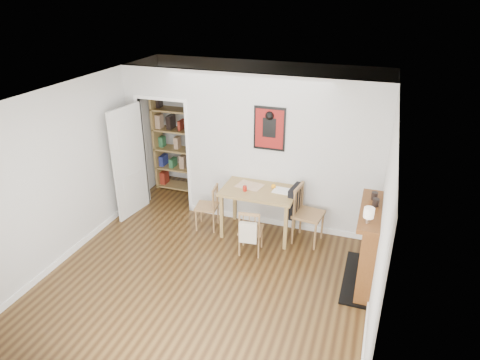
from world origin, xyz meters
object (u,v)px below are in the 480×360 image
at_px(bookshelf, 177,140).
at_px(ceramic_jar_a, 376,202).
at_px(chair_left, 207,207).
at_px(notebook, 283,191).
at_px(fireplace, 370,244).
at_px(dining_table, 259,195).
at_px(red_glass, 245,188).
at_px(orange_fruit, 274,186).
at_px(chair_right, 307,214).
at_px(chair_front, 251,230).
at_px(ceramic_jar_b, 374,196).
at_px(mantel_lamp, 369,214).

relative_size(bookshelf, ceramic_jar_a, 19.50).
bearing_deg(chair_left, notebook, 7.67).
relative_size(chair_left, fireplace, 0.64).
distance_m(dining_table, fireplace, 1.95).
relative_size(chair_left, red_glass, 9.23).
distance_m(chair_left, notebook, 1.36).
height_order(chair_left, orange_fruit, orange_fruit).
bearing_deg(chair_right, fireplace, -36.96).
xyz_separation_m(chair_front, notebook, (0.34, 0.65, 0.43)).
bearing_deg(bookshelf, ceramic_jar_a, -24.96).
relative_size(dining_table, ceramic_jar_b, 10.91).
bearing_deg(chair_right, dining_table, -178.25).
xyz_separation_m(chair_left, orange_fruit, (1.10, 0.23, 0.46)).
bearing_deg(ceramic_jar_a, dining_table, 160.71).
xyz_separation_m(chair_front, orange_fruit, (0.16, 0.70, 0.46)).
bearing_deg(ceramic_jar_b, chair_front, -175.42).
distance_m(bookshelf, fireplace, 4.32).
xyz_separation_m(dining_table, chair_right, (0.81, 0.02, -0.22)).
distance_m(notebook, mantel_lamp, 1.85).
height_order(red_glass, mantel_lamp, mantel_lamp).
bearing_deg(orange_fruit, ceramic_jar_a, -25.40).
bearing_deg(bookshelf, chair_right, -21.73).
relative_size(chair_front, red_glass, 9.05).
bearing_deg(notebook, mantel_lamp, -41.06).
bearing_deg(red_glass, chair_left, 178.84).
relative_size(dining_table, ceramic_jar_a, 11.04).
xyz_separation_m(chair_right, mantel_lamp, (0.93, -1.14, 0.78)).
bearing_deg(mantel_lamp, notebook, 138.94).
xyz_separation_m(chair_left, notebook, (1.27, 0.17, 0.43)).
relative_size(chair_front, ceramic_jar_b, 7.07).
relative_size(chair_left, orange_fruit, 10.46).
xyz_separation_m(dining_table, bookshelf, (-2.06, 1.17, 0.33)).
relative_size(chair_left, ceramic_jar_b, 7.21).
distance_m(chair_left, bookshelf, 1.84).
xyz_separation_m(notebook, ceramic_jar_a, (1.42, -0.70, 0.39)).
relative_size(chair_front, bookshelf, 0.37).
relative_size(chair_right, orange_fruit, 12.82).
distance_m(mantel_lamp, ceramic_jar_b, 0.68).
height_order(dining_table, chair_right, chair_right).
bearing_deg(chair_front, dining_table, 94.54).
xyz_separation_m(chair_right, ceramic_jar_a, (1.00, -0.66, 0.71)).
bearing_deg(mantel_lamp, fireplace, 79.56).
distance_m(notebook, ceramic_jar_a, 1.63).
bearing_deg(bookshelf, dining_table, -29.54).
bearing_deg(orange_fruit, mantel_lamp, -38.99).
bearing_deg(bookshelf, orange_fruit, -24.64).
distance_m(chair_front, ceramic_jar_a, 1.94).
bearing_deg(chair_right, red_glass, -172.03).
bearing_deg(ceramic_jar_b, orange_fruit, 160.17).
bearing_deg(ceramic_jar_a, chair_left, 168.91).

